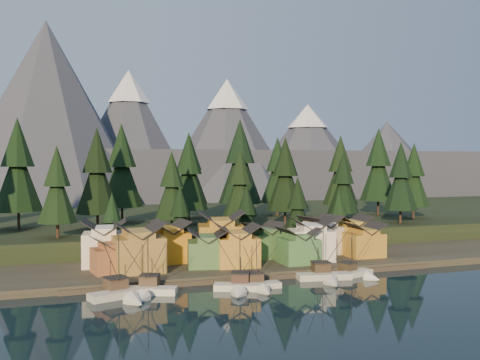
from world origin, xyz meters
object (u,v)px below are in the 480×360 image
object	(u,v)px
house_front_1	(138,245)
house_back_1	(168,240)
house_back_0	(105,241)
boat_5	(358,268)
house_front_0	(111,254)
boat_0	(124,286)
boat_2	(239,280)
boat_3	(259,280)
boat_4	(326,270)
boat_1	(146,284)

from	to	relation	value
house_front_1	house_back_1	xyz separation A→B (m)	(7.83, 8.11, -0.50)
house_back_1	house_back_0	bearing A→B (deg)	171.04
boat_5	house_front_0	distance (m)	51.29
boat_0	house_front_0	distance (m)	16.49
house_back_0	house_back_1	xyz separation A→B (m)	(13.95, -0.49, -0.39)
boat_2	boat_3	distance (m)	4.06
boat_4	house_back_1	size ratio (longest dim) A/B	1.33
boat_3	house_back_1	size ratio (longest dim) A/B	1.10
boat_4	house_back_1	bearing A→B (deg)	150.83
boat_4	house_back_0	world-z (taller)	house_back_0
house_front_0	house_back_0	distance (m)	8.29
house_front_0	boat_2	bearing A→B (deg)	-49.34
house_front_0	boat_5	bearing A→B (deg)	-25.99
boat_5	house_front_0	world-z (taller)	boat_5
boat_0	house_back_1	size ratio (longest dim) A/B	1.34
boat_3	boat_5	xyz separation A→B (m)	(23.48, 3.59, 0.02)
boat_0	boat_5	distance (m)	48.64
boat_1	boat_3	distance (m)	21.19
house_back_1	boat_2	bearing A→B (deg)	-78.31
boat_4	boat_3	bearing A→B (deg)	-160.88
boat_3	boat_1	bearing A→B (deg)	174.62
boat_5	house_front_1	size ratio (longest dim) A/B	1.01
boat_5	house_front_1	bearing A→B (deg)	143.40
boat_4	house_back_1	xyz separation A→B (m)	(-28.07, 22.25, 4.16)
house_front_1	house_back_0	distance (m)	10.56
boat_4	house_front_1	size ratio (longest dim) A/B	1.20
boat_2	house_back_1	bearing A→B (deg)	130.28
boat_1	boat_4	world-z (taller)	boat_4
boat_2	boat_5	xyz separation A→B (m)	(27.52, 3.85, -0.25)
boat_2	house_back_1	world-z (taller)	house_back_1
boat_2	house_back_1	size ratio (longest dim) A/B	1.23
boat_3	boat_4	world-z (taller)	boat_4
boat_2	house_back_0	distance (m)	34.44
boat_0	boat_3	xyz separation A→B (m)	(25.10, -1.13, -0.38)
boat_1	boat_4	xyz separation A→B (m)	(36.59, 0.39, 0.09)
house_front_0	house_front_1	world-z (taller)	house_front_1
boat_0	boat_5	size ratio (longest dim) A/B	1.20
boat_0	house_back_1	world-z (taller)	boat_0
boat_1	boat_3	xyz separation A→B (m)	(21.06, -2.31, -0.25)
boat_5	house_front_0	size ratio (longest dim) A/B	1.24
boat_1	boat_4	distance (m)	36.59
boat_4	house_back_1	world-z (taller)	boat_4
boat_0	house_front_0	bearing A→B (deg)	73.72
boat_5	house_back_0	xyz separation A→B (m)	(-49.97, 21.85, 4.87)
boat_4	house_back_1	distance (m)	36.06
boat_2	house_back_0	xyz separation A→B (m)	(-22.45, 25.70, 4.62)
house_front_0	house_front_1	size ratio (longest dim) A/B	0.82
boat_0	house_back_1	xyz separation A→B (m)	(12.55, 23.83, 4.12)
boat_4	house_front_0	bearing A→B (deg)	169.78
boat_5	boat_1	bearing A→B (deg)	161.87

